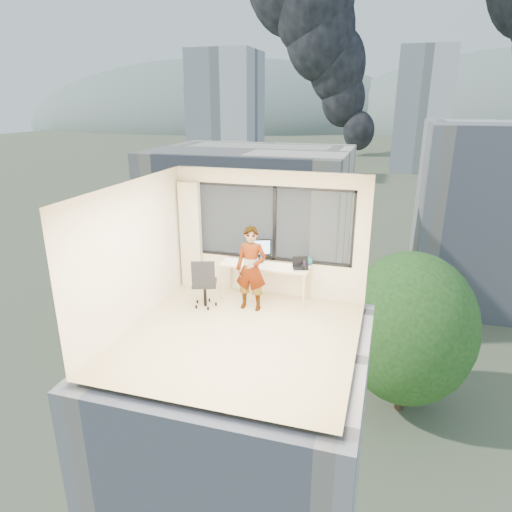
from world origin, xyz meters
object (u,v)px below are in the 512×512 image
at_px(desk, 265,282).
at_px(laptop, 301,264).
at_px(chair, 205,282).
at_px(handbag, 306,261).
at_px(monitor, 259,250).
at_px(person, 251,269).
at_px(game_console, 256,258).

distance_m(desk, laptop, 0.87).
distance_m(chair, handbag, 2.07).
height_order(desk, monitor, monitor).
xyz_separation_m(person, monitor, (-0.03, 0.62, 0.17)).
xyz_separation_m(desk, handbag, (0.80, 0.18, 0.47)).
relative_size(desk, person, 1.08).
distance_m(chair, person, 0.98).
xyz_separation_m(chair, laptop, (1.78, 0.66, 0.33)).
distance_m(desk, monitor, 0.65).
height_order(person, game_console, person).
xyz_separation_m(monitor, laptop, (0.90, -0.13, -0.15)).
distance_m(desk, person, 0.71).
height_order(monitor, laptop, monitor).
bearing_deg(desk, handbag, 12.89).
distance_m(chair, laptop, 1.93).
distance_m(person, game_console, 0.77).
distance_m(person, monitor, 0.65).
bearing_deg(handbag, person, -128.96).
height_order(chair, monitor, monitor).
bearing_deg(game_console, chair, -113.97).
height_order(chair, handbag, chair).
relative_size(laptop, handbag, 1.26).
distance_m(game_console, handbag, 1.08).
xyz_separation_m(desk, monitor, (-0.17, 0.10, 0.62)).
xyz_separation_m(game_console, handbag, (1.07, -0.05, 0.07)).
distance_m(desk, chair, 1.26).
bearing_deg(desk, monitor, 148.05).
bearing_deg(monitor, laptop, -30.00).
relative_size(monitor, game_console, 1.82).
bearing_deg(person, laptop, 28.90).
relative_size(person, handbag, 6.44).
xyz_separation_m(person, handbag, (0.94, 0.70, 0.02)).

